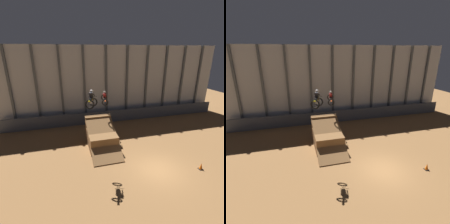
# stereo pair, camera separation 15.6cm
# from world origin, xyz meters

# --- Properties ---
(ground_plane) EXTENTS (60.00, 60.00, 0.00)m
(ground_plane) POSITION_xyz_m (0.00, 0.00, 0.00)
(ground_plane) COLOR olive
(arena_back_wall) EXTENTS (32.00, 0.40, 10.43)m
(arena_back_wall) POSITION_xyz_m (0.00, 12.73, 5.22)
(arena_back_wall) COLOR silver
(arena_back_wall) RESTS_ON ground_plane
(lower_barrier) EXTENTS (31.36, 0.20, 1.69)m
(lower_barrier) POSITION_xyz_m (0.00, 11.49, 0.85)
(lower_barrier) COLOR #474C56
(lower_barrier) RESTS_ON ground_plane
(dirt_ramp) EXTENTS (2.89, 5.54, 2.96)m
(dirt_ramp) POSITION_xyz_m (-3.86, 5.46, 1.00)
(dirt_ramp) COLOR brown
(dirt_ramp) RESTS_ON ground_plane
(rider_bike_left_air) EXTENTS (1.24, 1.78, 1.54)m
(rider_bike_left_air) POSITION_xyz_m (-5.19, 2.31, 5.96)
(rider_bike_left_air) COLOR black
(rider_bike_right_air) EXTENTS (0.95, 1.87, 1.57)m
(rider_bike_right_air) POSITION_xyz_m (-2.91, 7.68, 4.62)
(rider_bike_right_air) COLOR black
(traffic_cone_near_ramp) EXTENTS (0.36, 0.36, 0.58)m
(traffic_cone_near_ramp) POSITION_xyz_m (3.58, -0.94, 0.28)
(traffic_cone_near_ramp) COLOR black
(traffic_cone_near_ramp) RESTS_ON ground_plane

